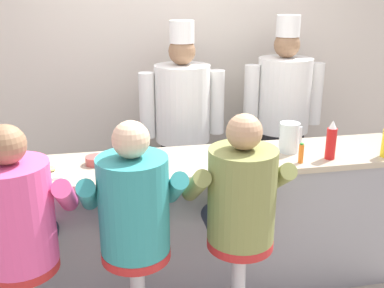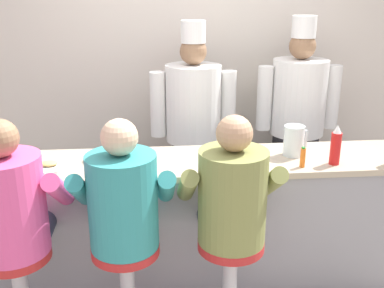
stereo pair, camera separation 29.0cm
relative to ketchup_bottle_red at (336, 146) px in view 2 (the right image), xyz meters
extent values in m
cube|color=beige|center=(-0.80, 1.45, 0.26)|extent=(10.00, 0.06, 2.70)
cube|color=gray|center=(-0.80, 0.16, -0.63)|extent=(2.89, 0.55, 0.93)
cube|color=tan|center=(-0.80, 0.16, -0.14)|extent=(2.94, 0.57, 0.04)
cylinder|color=red|center=(0.00, 0.00, -0.02)|extent=(0.07, 0.07, 0.21)
cone|color=white|center=(0.00, 0.00, 0.11)|extent=(0.05, 0.05, 0.05)
cylinder|color=orange|center=(-0.22, -0.03, -0.06)|extent=(0.03, 0.03, 0.12)
cylinder|color=#287F2D|center=(-0.22, -0.03, 0.01)|extent=(0.02, 0.02, 0.01)
cylinder|color=silver|center=(-0.22, 0.18, -0.02)|extent=(0.14, 0.14, 0.21)
cube|color=silver|center=(-0.13, 0.18, -0.01)|extent=(0.02, 0.02, 0.12)
cylinder|color=white|center=(-1.82, 0.09, -0.11)|extent=(0.25, 0.25, 0.02)
ellipsoid|color=#E0BC60|center=(-1.82, 0.09, -0.09)|extent=(0.11, 0.09, 0.03)
cylinder|color=#B24C47|center=(-1.52, 0.20, -0.10)|extent=(0.13, 0.13, 0.05)
cylinder|color=beige|center=(-2.06, 0.22, -0.08)|extent=(0.09, 0.09, 0.09)
torus|color=beige|center=(-2.00, 0.22, -0.07)|extent=(0.07, 0.02, 0.07)
cylinder|color=#4C7AB2|center=(-1.32, 0.18, -0.09)|extent=(0.09, 0.09, 0.08)
torus|color=#4C7AB2|center=(-1.26, 0.18, -0.08)|extent=(0.06, 0.02, 0.06)
cylinder|color=red|center=(-1.92, -0.41, -0.42)|extent=(0.38, 0.38, 0.05)
cylinder|color=#33384C|center=(-2.02, -0.22, -0.38)|extent=(0.14, 0.38, 0.14)
cylinder|color=#33384C|center=(-1.82, -0.22, -0.38)|extent=(0.14, 0.38, 0.14)
cylinder|color=#E54C8C|center=(-1.92, -0.41, -0.13)|extent=(0.38, 0.38, 0.54)
cylinder|color=#E54C8C|center=(-1.68, -0.30, -0.10)|extent=(0.10, 0.41, 0.33)
cylinder|color=red|center=(-1.33, -0.41, -0.42)|extent=(0.38, 0.38, 0.05)
cylinder|color=#33384C|center=(-1.42, -0.23, -0.38)|extent=(0.14, 0.37, 0.14)
cylinder|color=#33384C|center=(-1.23, -0.23, -0.38)|extent=(0.14, 0.37, 0.14)
cylinder|color=teal|center=(-1.33, -0.41, -0.13)|extent=(0.37, 0.37, 0.53)
cylinder|color=teal|center=(-1.56, -0.31, -0.10)|extent=(0.10, 0.40, 0.32)
cylinder|color=teal|center=(-1.09, -0.31, -0.10)|extent=(0.10, 0.40, 0.32)
sphere|color=#DBB28E|center=(-1.33, -0.41, 0.23)|extent=(0.19, 0.19, 0.19)
cylinder|color=red|center=(-0.74, -0.41, -0.42)|extent=(0.38, 0.38, 0.05)
cylinder|color=#33384C|center=(-0.83, -0.22, -0.38)|extent=(0.14, 0.38, 0.14)
cylinder|color=#33384C|center=(-0.64, -0.22, -0.38)|extent=(0.14, 0.38, 0.14)
cylinder|color=olive|center=(-0.74, -0.41, -0.13)|extent=(0.38, 0.38, 0.53)
cylinder|color=olive|center=(-0.97, -0.31, -0.10)|extent=(0.10, 0.41, 0.33)
cylinder|color=olive|center=(-0.50, -0.31, -0.10)|extent=(0.10, 0.41, 0.33)
sphere|color=tan|center=(-0.74, -0.41, 0.24)|extent=(0.19, 0.19, 0.19)
cube|color=#232328|center=(-0.82, 0.97, -0.67)|extent=(0.35, 0.19, 0.84)
cube|color=white|center=(-0.82, 0.92, -0.50)|extent=(0.31, 0.02, 0.50)
cylinder|color=white|center=(-0.82, 0.97, 0.06)|extent=(0.45, 0.45, 0.63)
sphere|color=#8C6647|center=(-0.82, 0.97, 0.48)|extent=(0.22, 0.22, 0.22)
cylinder|color=white|center=(-0.82, 0.97, 0.63)|extent=(0.19, 0.19, 0.17)
cylinder|color=white|center=(-1.11, 0.97, 0.06)|extent=(0.13, 0.13, 0.53)
cylinder|color=white|center=(-0.53, 0.97, 0.06)|extent=(0.13, 0.13, 0.53)
cube|color=#232328|center=(0.08, 1.03, -0.66)|extent=(0.35, 0.19, 0.85)
cube|color=white|center=(0.08, 0.98, -0.49)|extent=(0.32, 0.02, 0.51)
cylinder|color=white|center=(0.08, 1.03, 0.08)|extent=(0.46, 0.46, 0.64)
sphere|color=#8C6647|center=(0.08, 1.03, 0.51)|extent=(0.22, 0.22, 0.22)
cylinder|color=white|center=(0.08, 1.03, 0.66)|extent=(0.20, 0.20, 0.18)
cylinder|color=white|center=(-0.21, 1.03, 0.07)|extent=(0.13, 0.13, 0.54)
cylinder|color=white|center=(0.38, 1.03, 0.07)|extent=(0.13, 0.13, 0.54)
camera|label=1|loc=(-1.44, -2.56, 0.94)|focal=42.00mm
camera|label=2|loc=(-1.16, -2.60, 0.94)|focal=42.00mm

